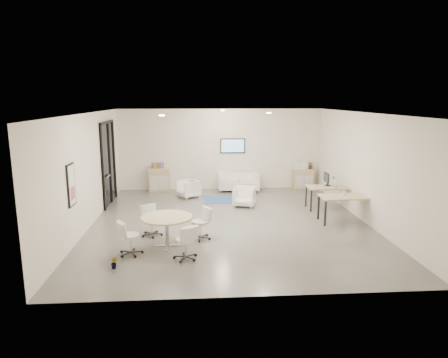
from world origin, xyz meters
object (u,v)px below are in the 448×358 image
object	(u,v)px
sideboard_right	(303,179)
loveseat	(239,183)
round_table	(167,220)
desk_front	(346,199)
armchair_right	(244,196)
desk_rear	(329,189)
armchair_left	(188,188)
sideboard_left	(159,180)

from	to	relation	value
sideboard_right	loveseat	size ratio (longest dim) A/B	0.49
loveseat	round_table	xyz separation A→B (m)	(-2.40, -5.91, 0.36)
desk_front	armchair_right	bearing A→B (deg)	142.19
loveseat	desk_front	xyz separation A→B (m)	(2.71, -4.26, 0.39)
desk_rear	armchair_left	bearing A→B (deg)	159.25
sideboard_right	round_table	xyz separation A→B (m)	(-5.02, -6.08, 0.28)
sideboard_left	desk_rear	bearing A→B (deg)	-27.05
desk_rear	round_table	bearing A→B (deg)	-147.38
sideboard_right	round_table	world-z (taller)	sideboard_right
armchair_left	desk_front	world-z (taller)	desk_front
desk_rear	desk_front	size ratio (longest dim) A/B	0.94
armchair_left	armchair_right	distance (m)	2.35
armchair_left	desk_front	bearing A→B (deg)	22.74
desk_front	round_table	world-z (taller)	desk_front
loveseat	armchair_right	bearing A→B (deg)	-86.54
sideboard_left	armchair_left	size ratio (longest dim) A/B	1.30
sideboard_right	desk_rear	distance (m)	3.00
armchair_left	armchair_right	xyz separation A→B (m)	(1.91, -1.37, 0.01)
loveseat	armchair_right	size ratio (longest dim) A/B	2.27
loveseat	round_table	size ratio (longest dim) A/B	1.32
loveseat	desk_rear	distance (m)	3.90
loveseat	sideboard_left	bearing A→B (deg)	-178.05
desk_front	round_table	xyz separation A→B (m)	(-5.11, -1.64, -0.03)
sideboard_left	armchair_right	size ratio (longest dim) A/B	1.26
desk_front	sideboard_left	bearing A→B (deg)	140.34
sideboard_left	round_table	bearing A→B (deg)	-83.13
sideboard_right	desk_front	xyz separation A→B (m)	(0.09, -4.44, 0.30)
sideboard_right	armchair_left	world-z (taller)	sideboard_right
sideboard_left	armchair_right	distance (m)	3.94
sideboard_left	armchair_right	xyz separation A→B (m)	(3.07, -2.47, -0.09)
sideboard_left	round_table	world-z (taller)	sideboard_left
desk_rear	desk_front	world-z (taller)	desk_front
sideboard_right	round_table	size ratio (longest dim) A/B	0.65
sideboard_right	armchair_left	distance (m)	4.72
sideboard_left	desk_rear	distance (m)	6.53
desk_rear	desk_front	xyz separation A→B (m)	(0.02, -1.46, 0.04)
sideboard_left	sideboard_right	size ratio (longest dim) A/B	1.12
armchair_left	armchair_right	bearing A→B (deg)	22.48
loveseat	desk_front	distance (m)	5.06
armchair_left	round_table	xyz separation A→B (m)	(-0.43, -4.98, 0.33)
round_table	sideboard_right	bearing A→B (deg)	50.47
round_table	sideboard_left	bearing A→B (deg)	96.87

